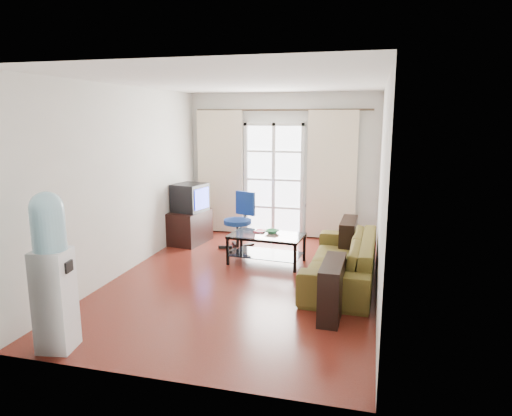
{
  "coord_description": "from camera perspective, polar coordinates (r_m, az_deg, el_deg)",
  "views": [
    {
      "loc": [
        1.69,
        -5.89,
        2.27
      ],
      "look_at": [
        0.07,
        0.35,
        0.97
      ],
      "focal_mm": 32.0,
      "sensor_mm": 36.0,
      "label": 1
    }
  ],
  "objects": [
    {
      "name": "floor",
      "position": [
        6.53,
        -1.39,
        -8.89
      ],
      "size": [
        5.2,
        5.2,
        0.0
      ],
      "primitive_type": "plane",
      "color": "maroon",
      "rests_on": "ground"
    },
    {
      "name": "ceiling",
      "position": [
        6.14,
        -1.52,
        15.45
      ],
      "size": [
        5.2,
        5.2,
        0.0
      ],
      "primitive_type": "plane",
      "rotation": [
        3.14,
        0.0,
        0.0
      ],
      "color": "white",
      "rests_on": "wall_back"
    },
    {
      "name": "wall_back",
      "position": [
        8.71,
        3.28,
        5.34
      ],
      "size": [
        3.6,
        0.02,
        2.7
      ],
      "primitive_type": "cube",
      "color": "white",
      "rests_on": "floor"
    },
    {
      "name": "wall_front",
      "position": [
        3.81,
        -12.29,
        -2.77
      ],
      "size": [
        3.6,
        0.02,
        2.7
      ],
      "primitive_type": "cube",
      "color": "white",
      "rests_on": "floor"
    },
    {
      "name": "wall_left",
      "position": [
        6.91,
        -15.99,
        3.34
      ],
      "size": [
        0.02,
        5.2,
        2.7
      ],
      "primitive_type": "cube",
      "color": "white",
      "rests_on": "floor"
    },
    {
      "name": "wall_right",
      "position": [
        5.96,
        15.43,
        2.15
      ],
      "size": [
        0.02,
        5.2,
        2.7
      ],
      "primitive_type": "cube",
      "color": "white",
      "rests_on": "floor"
    },
    {
      "name": "french_door",
      "position": [
        8.72,
        2.22,
        3.54
      ],
      "size": [
        1.16,
        0.06,
        2.15
      ],
      "color": "white",
      "rests_on": "wall_back"
    },
    {
      "name": "curtain_rod",
      "position": [
        8.56,
        3.23,
        12.15
      ],
      "size": [
        3.3,
        0.04,
        0.04
      ],
      "primitive_type": "cylinder",
      "rotation": [
        0.0,
        1.57,
        0.0
      ],
      "color": "#4C3F2D",
      "rests_on": "wall_back"
    },
    {
      "name": "curtain_left",
      "position": [
        8.92,
        -4.48,
        4.5
      ],
      "size": [
        0.9,
        0.07,
        2.35
      ],
      "primitive_type": "cube",
      "color": "#F3E3C3",
      "rests_on": "curtain_rod"
    },
    {
      "name": "curtain_right",
      "position": [
        8.47,
        9.44,
        4.02
      ],
      "size": [
        0.9,
        0.07,
        2.35
      ],
      "primitive_type": "cube",
      "color": "#F3E3C3",
      "rests_on": "curtain_rod"
    },
    {
      "name": "radiator",
      "position": [
        8.66,
        8.28,
        -1.64
      ],
      "size": [
        0.64,
        0.12,
        0.64
      ],
      "primitive_type": "cube",
      "color": "gray",
      "rests_on": "floor"
    },
    {
      "name": "sofa",
      "position": [
        6.46,
        10.64,
        -6.31
      ],
      "size": [
        2.26,
        0.97,
        0.65
      ],
      "primitive_type": "imported",
      "rotation": [
        0.0,
        0.0,
        -1.59
      ],
      "color": "brown",
      "rests_on": "floor"
    },
    {
      "name": "coffee_table",
      "position": [
        7.15,
        1.33,
        -4.6
      ],
      "size": [
        1.18,
        0.74,
        0.46
      ],
      "rotation": [
        0.0,
        0.0,
        -0.09
      ],
      "color": "silver",
      "rests_on": "floor"
    },
    {
      "name": "bowl",
      "position": [
        7.19,
        2.03,
        -2.96
      ],
      "size": [
        0.31,
        0.31,
        0.05
      ],
      "primitive_type": "imported",
      "rotation": [
        0.0,
        0.0,
        -0.27
      ],
      "color": "green",
      "rests_on": "coffee_table"
    },
    {
      "name": "book",
      "position": [
        7.3,
        -0.08,
        -2.85
      ],
      "size": [
        0.18,
        0.23,
        0.02
      ],
      "primitive_type": "imported",
      "rotation": [
        0.0,
        0.0,
        -0.06
      ],
      "color": "#AE1525",
      "rests_on": "coffee_table"
    },
    {
      "name": "remote",
      "position": [
        7.23,
        0.36,
        -2.98
      ],
      "size": [
        0.18,
        0.06,
        0.02
      ],
      "primitive_type": "cube",
      "rotation": [
        0.0,
        0.0,
        -0.03
      ],
      "color": "black",
      "rests_on": "coffee_table"
    },
    {
      "name": "tv_stand",
      "position": [
        8.37,
        -8.31,
        -2.35
      ],
      "size": [
        0.64,
        0.87,
        0.59
      ],
      "primitive_type": "cube",
      "rotation": [
        0.0,
        0.0,
        -0.14
      ],
      "color": "black",
      "rests_on": "floor"
    },
    {
      "name": "crt_tv",
      "position": [
        8.27,
        -8.39,
        1.32
      ],
      "size": [
        0.63,
        0.64,
        0.5
      ],
      "rotation": [
        0.0,
        0.0,
        -0.22
      ],
      "color": "black",
      "rests_on": "tv_stand"
    },
    {
      "name": "task_chair",
      "position": [
        7.91,
        -2.15,
        -3.07
      ],
      "size": [
        0.87,
        0.87,
        0.98
      ],
      "rotation": [
        0.0,
        0.0,
        -0.39
      ],
      "color": "black",
      "rests_on": "floor"
    },
    {
      "name": "water_cooler",
      "position": [
        4.82,
        -24.13,
        -6.98
      ],
      "size": [
        0.38,
        0.37,
        1.58
      ],
      "rotation": [
        0.0,
        0.0,
        0.17
      ],
      "color": "white",
      "rests_on": "floor"
    }
  ]
}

